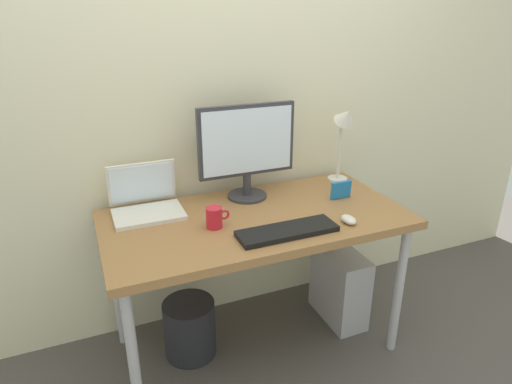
# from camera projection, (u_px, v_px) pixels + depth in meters

# --- Properties ---
(ground_plane) EXTENTS (6.00, 6.00, 0.00)m
(ground_plane) POSITION_uv_depth(u_px,v_px,m) (256.00, 344.00, 2.37)
(ground_plane) COLOR #4C4742
(back_wall) EXTENTS (4.40, 0.04, 2.60)m
(back_wall) POSITION_uv_depth(u_px,v_px,m) (224.00, 84.00, 2.23)
(back_wall) COLOR beige
(back_wall) RESTS_ON ground_plane
(desk) EXTENTS (1.41, 0.71, 0.75)m
(desk) POSITION_uv_depth(u_px,v_px,m) (256.00, 228.00, 2.11)
(desk) COLOR olive
(desk) RESTS_ON ground_plane
(monitor) EXTENTS (0.50, 0.20, 0.48)m
(monitor) POSITION_uv_depth(u_px,v_px,m) (247.00, 147.00, 2.19)
(monitor) COLOR #333338
(monitor) RESTS_ON desk
(laptop) EXTENTS (0.32, 0.26, 0.23)m
(laptop) POSITION_uv_depth(u_px,v_px,m) (146.00, 201.00, 2.10)
(laptop) COLOR silver
(laptop) RESTS_ON desk
(desk_lamp) EXTENTS (0.11, 0.16, 0.44)m
(desk_lamp) POSITION_uv_depth(u_px,v_px,m) (344.00, 128.00, 2.37)
(desk_lamp) COLOR silver
(desk_lamp) RESTS_ON desk
(keyboard) EXTENTS (0.44, 0.14, 0.02)m
(keyboard) POSITION_uv_depth(u_px,v_px,m) (287.00, 231.00, 1.91)
(keyboard) COLOR black
(keyboard) RESTS_ON desk
(mouse) EXTENTS (0.06, 0.09, 0.03)m
(mouse) POSITION_uv_depth(u_px,v_px,m) (349.00, 220.00, 2.01)
(mouse) COLOR silver
(mouse) RESTS_ON desk
(coffee_mug) EXTENTS (0.11, 0.07, 0.10)m
(coffee_mug) POSITION_uv_depth(u_px,v_px,m) (215.00, 217.00, 1.96)
(coffee_mug) COLOR red
(coffee_mug) RESTS_ON desk
(photo_frame) EXTENTS (0.11, 0.02, 0.09)m
(photo_frame) POSITION_uv_depth(u_px,v_px,m) (341.00, 190.00, 2.25)
(photo_frame) COLOR #1E72BF
(photo_frame) RESTS_ON desk
(computer_tower) EXTENTS (0.18, 0.36, 0.42)m
(computer_tower) POSITION_uv_depth(u_px,v_px,m) (339.00, 285.00, 2.51)
(computer_tower) COLOR #B2B2B7
(computer_tower) RESTS_ON ground_plane
(wastebasket) EXTENTS (0.26, 0.26, 0.30)m
(wastebasket) POSITION_uv_depth(u_px,v_px,m) (190.00, 328.00, 2.26)
(wastebasket) COLOR #232328
(wastebasket) RESTS_ON ground_plane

